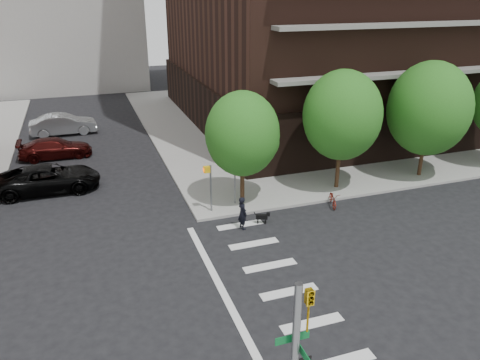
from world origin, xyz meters
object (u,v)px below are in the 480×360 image
parked_car_silver (63,124)px  scooter (333,199)px  parked_car_black (49,179)px  dog_walker (242,213)px  parked_car_maroon (55,148)px

parked_car_silver → scooter: size_ratio=3.23×
parked_car_black → dog_walker: size_ratio=3.37×
parked_car_maroon → parked_car_silver: size_ratio=0.95×
scooter → dog_walker: bearing=-152.8°
parked_car_black → scooter: size_ratio=3.60×
parked_car_black → dog_walker: (9.26, -8.13, 0.05)m
dog_walker → parked_car_maroon: bearing=21.2°
scooter → dog_walker: 5.70m
parked_car_silver → scooter: 23.91m
parked_car_black → parked_car_silver: (0.76, 12.01, 0.05)m
parked_car_maroon → dog_walker: 16.93m
scooter → dog_walker: size_ratio=0.94×
parked_car_black → parked_car_maroon: (0.22, 6.18, -0.09)m
parked_car_black → scooter: 16.57m
dog_walker → scooter: bearing=-92.4°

